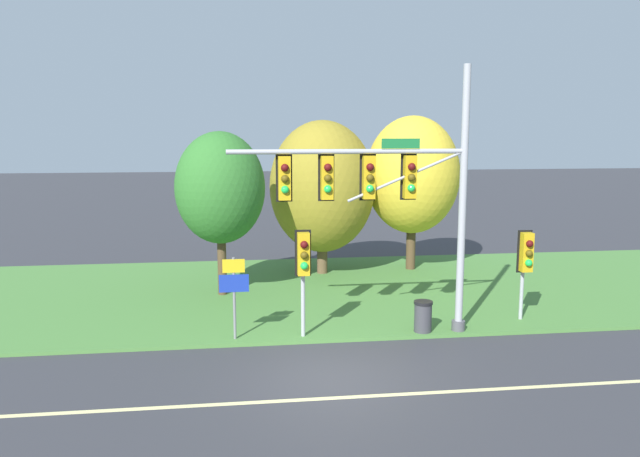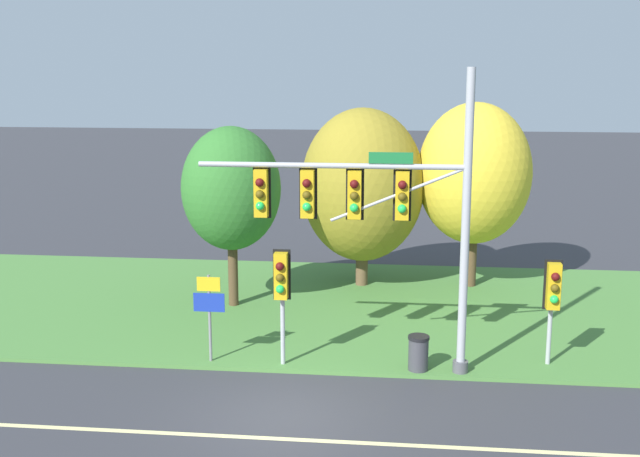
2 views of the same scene
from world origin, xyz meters
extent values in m
plane|color=#333338|center=(0.00, 0.00, 0.00)|extent=(160.00, 160.00, 0.00)
cube|color=beige|center=(0.00, -1.20, 0.00)|extent=(36.00, 0.16, 0.01)
cube|color=#477A38|center=(0.00, 8.25, 0.05)|extent=(48.00, 11.50, 0.10)
cylinder|color=#9EA0A5|center=(4.25, 2.85, 3.99)|extent=(0.22, 0.22, 7.79)
cylinder|color=#4C4C51|center=(4.25, 2.85, 0.25)|extent=(0.40, 0.40, 0.30)
cylinder|color=#9EA0A5|center=(0.86, 2.85, 5.45)|extent=(6.78, 0.14, 0.14)
cylinder|color=#9EA0A5|center=(2.56, 2.85, 4.75)|extent=(3.42, 0.08, 1.47)
cube|color=gold|center=(2.66, 2.85, 4.72)|extent=(0.34, 0.28, 1.22)
cube|color=black|center=(2.66, 3.01, 4.72)|extent=(0.46, 0.04, 1.34)
sphere|color=#4C0C0C|center=(2.66, 2.68, 5.02)|extent=(0.22, 0.22, 0.22)
sphere|color=#51420C|center=(2.66, 2.68, 4.72)|extent=(0.22, 0.22, 0.22)
sphere|color=green|center=(2.66, 2.68, 4.42)|extent=(0.22, 0.22, 0.22)
cube|color=gold|center=(1.46, 2.85, 4.72)|extent=(0.34, 0.28, 1.22)
cube|color=black|center=(1.46, 3.01, 4.72)|extent=(0.46, 0.04, 1.34)
sphere|color=#4C0C0C|center=(1.46, 2.68, 5.02)|extent=(0.22, 0.22, 0.22)
sphere|color=#51420C|center=(1.46, 2.68, 4.72)|extent=(0.22, 0.22, 0.22)
sphere|color=green|center=(1.46, 2.68, 4.42)|extent=(0.22, 0.22, 0.22)
cube|color=gold|center=(0.27, 2.85, 4.72)|extent=(0.34, 0.28, 1.22)
cube|color=black|center=(0.27, 3.01, 4.72)|extent=(0.46, 0.04, 1.34)
sphere|color=#4C0C0C|center=(0.27, 2.68, 5.02)|extent=(0.22, 0.22, 0.22)
sphere|color=#51420C|center=(0.27, 2.68, 4.72)|extent=(0.22, 0.22, 0.22)
sphere|color=green|center=(0.27, 2.68, 4.42)|extent=(0.22, 0.22, 0.22)
cube|color=gold|center=(-0.93, 2.85, 4.72)|extent=(0.34, 0.28, 1.22)
cube|color=black|center=(-0.93, 3.01, 4.72)|extent=(0.46, 0.04, 1.34)
sphere|color=#4C0C0C|center=(-0.93, 2.68, 5.02)|extent=(0.22, 0.22, 0.22)
sphere|color=#51420C|center=(-0.93, 2.68, 4.72)|extent=(0.22, 0.22, 0.22)
sphere|color=green|center=(-0.93, 2.68, 4.42)|extent=(0.22, 0.22, 0.22)
cube|color=#196B33|center=(2.36, 2.80, 5.67)|extent=(1.10, 0.04, 0.28)
cylinder|color=#9EA0A5|center=(6.61, 3.70, 1.48)|extent=(0.12, 0.12, 2.76)
cube|color=gold|center=(6.61, 3.50, 2.30)|extent=(0.34, 0.28, 1.22)
cube|color=black|center=(6.61, 3.66, 2.30)|extent=(0.46, 0.04, 1.34)
sphere|color=#4C0C0C|center=(6.61, 3.32, 2.60)|extent=(0.22, 0.22, 0.22)
sphere|color=#51420C|center=(6.61, 3.32, 2.30)|extent=(0.22, 0.22, 0.22)
sphere|color=green|center=(6.61, 3.32, 2.00)|extent=(0.22, 0.22, 0.22)
cylinder|color=#9EA0A5|center=(-0.42, 2.93, 1.62)|extent=(0.12, 0.12, 3.04)
cube|color=gold|center=(-0.42, 2.73, 2.58)|extent=(0.34, 0.28, 1.22)
cube|color=black|center=(-0.42, 2.89, 2.58)|extent=(0.46, 0.04, 1.34)
sphere|color=#4C0C0C|center=(-0.42, 2.55, 2.88)|extent=(0.22, 0.22, 0.22)
sphere|color=#51420C|center=(-0.42, 2.55, 2.58)|extent=(0.22, 0.22, 0.22)
sphere|color=green|center=(-0.42, 2.55, 2.28)|extent=(0.22, 0.22, 0.22)
cylinder|color=slate|center=(-2.39, 2.94, 1.30)|extent=(0.08, 0.08, 2.39)
cube|color=gold|center=(-2.39, 2.91, 2.25)|extent=(0.63, 0.03, 0.38)
cube|color=#193399|center=(-2.39, 2.91, 1.75)|extent=(0.84, 0.03, 0.51)
cylinder|color=#4C3823|center=(-2.86, 8.02, 1.61)|extent=(0.32, 0.32, 3.03)
ellipsoid|color=#2D6B28|center=(-2.86, 8.02, 4.01)|extent=(3.21, 3.21, 4.02)
cylinder|color=brown|center=(1.22, 10.97, 1.32)|extent=(0.43, 0.43, 2.45)
ellipsoid|color=olive|center=(1.22, 10.97, 3.75)|extent=(4.35, 4.35, 5.44)
cylinder|color=#4C3823|center=(5.12, 11.26, 1.59)|extent=(0.40, 0.40, 2.98)
ellipsoid|color=gold|center=(5.12, 11.26, 4.17)|extent=(3.98, 3.98, 4.98)
cylinder|color=#38383D|center=(3.16, 2.88, 0.53)|extent=(0.52, 0.52, 0.85)
cylinder|color=black|center=(3.16, 2.88, 0.99)|extent=(0.56, 0.56, 0.08)
camera|label=1|loc=(-2.19, -14.46, 6.02)|focal=35.00mm
camera|label=2|loc=(2.74, -17.06, 7.98)|focal=45.00mm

